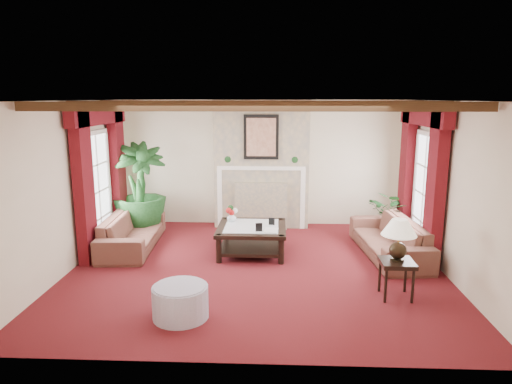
{
  "coord_description": "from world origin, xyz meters",
  "views": [
    {
      "loc": [
        0.31,
        -7.07,
        2.75
      ],
      "look_at": [
        -0.02,
        0.4,
        1.2
      ],
      "focal_mm": 32.0,
      "sensor_mm": 36.0,
      "label": 1
    }
  ],
  "objects_px": {
    "coffee_table": "(252,240)",
    "ottoman": "(180,302)",
    "sofa_left": "(132,226)",
    "potted_palm": "(141,209)",
    "side_table": "(396,279)",
    "sofa_right": "(390,232)"
  },
  "relations": [
    {
      "from": "side_table",
      "to": "ottoman",
      "type": "distance_m",
      "value": 2.98
    },
    {
      "from": "sofa_left",
      "to": "potted_palm",
      "type": "relative_size",
      "value": 1.01
    },
    {
      "from": "potted_palm",
      "to": "ottoman",
      "type": "bearing_deg",
      "value": -66.53
    },
    {
      "from": "coffee_table",
      "to": "ottoman",
      "type": "height_order",
      "value": "coffee_table"
    },
    {
      "from": "side_table",
      "to": "coffee_table",
      "type": "bearing_deg",
      "value": 140.03
    },
    {
      "from": "potted_palm",
      "to": "ottoman",
      "type": "relative_size",
      "value": 3.03
    },
    {
      "from": "coffee_table",
      "to": "side_table",
      "type": "bearing_deg",
      "value": -39.67
    },
    {
      "from": "sofa_right",
      "to": "coffee_table",
      "type": "distance_m",
      "value": 2.44
    },
    {
      "from": "sofa_left",
      "to": "potted_palm",
      "type": "distance_m",
      "value": 0.85
    },
    {
      "from": "coffee_table",
      "to": "ottoman",
      "type": "relative_size",
      "value": 1.7
    },
    {
      "from": "sofa_left",
      "to": "coffee_table",
      "type": "xyz_separation_m",
      "value": [
        2.24,
        -0.22,
        -0.17
      ]
    },
    {
      "from": "sofa_left",
      "to": "sofa_right",
      "type": "height_order",
      "value": "sofa_right"
    },
    {
      "from": "sofa_right",
      "to": "side_table",
      "type": "xyz_separation_m",
      "value": [
        -0.32,
        -1.75,
        -0.16
      ]
    },
    {
      "from": "coffee_table",
      "to": "side_table",
      "type": "xyz_separation_m",
      "value": [
        2.11,
        -1.77,
        0.02
      ]
    },
    {
      "from": "coffee_table",
      "to": "sofa_left",
      "type": "bearing_deg",
      "value": 174.6
    },
    {
      "from": "ottoman",
      "to": "side_table",
      "type": "bearing_deg",
      "value": 14.22
    },
    {
      "from": "potted_palm",
      "to": "coffee_table",
      "type": "xyz_separation_m",
      "value": [
        2.32,
        -1.06,
        -0.28
      ]
    },
    {
      "from": "ottoman",
      "to": "sofa_right",
      "type": "bearing_deg",
      "value": 37.75
    },
    {
      "from": "coffee_table",
      "to": "ottoman",
      "type": "distance_m",
      "value": 2.62
    },
    {
      "from": "sofa_left",
      "to": "ottoman",
      "type": "relative_size",
      "value": 3.06
    },
    {
      "from": "side_table",
      "to": "ottoman",
      "type": "bearing_deg",
      "value": -165.78
    },
    {
      "from": "sofa_left",
      "to": "coffee_table",
      "type": "bearing_deg",
      "value": -99.13
    }
  ]
}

